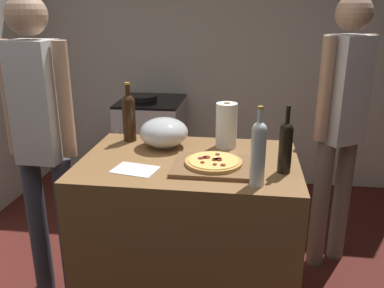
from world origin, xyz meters
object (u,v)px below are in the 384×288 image
wine_bottle_clear (258,151)px  wine_bottle_dark (129,115)px  person_in_red (341,118)px  paper_towel_roll (226,125)px  stove (152,146)px  person_in_stripes (41,134)px  mixing_bowl (164,132)px  wine_bottle_amber (286,145)px  pizza (213,162)px

wine_bottle_clear → wine_bottle_dark: wine_bottle_clear is taller
person_in_red → paper_towel_roll: bearing=-153.2°
stove → person_in_red: (1.43, -0.94, 0.57)m
paper_towel_roll → person_in_stripes: (-1.00, -0.20, -0.03)m
mixing_bowl → person_in_stripes: size_ratio=0.16×
mixing_bowl → paper_towel_roll: bearing=7.5°
mixing_bowl → wine_bottle_dark: wine_bottle_dark is taller
paper_towel_roll → wine_bottle_amber: (0.30, -0.34, 0.01)m
stove → wine_bottle_dark: bearing=-82.2°
pizza → wine_bottle_clear: wine_bottle_clear is taller
wine_bottle_amber → wine_bottle_clear: wine_bottle_clear is taller
mixing_bowl → paper_towel_roll: size_ratio=1.07×
paper_towel_roll → person_in_red: 0.78m
wine_bottle_clear → paper_towel_roll: bearing=108.2°
wine_bottle_amber → stove: 2.02m
wine_bottle_clear → person_in_stripes: size_ratio=0.21×
mixing_bowl → wine_bottle_dark: 0.25m
pizza → paper_towel_roll: paper_towel_roll is taller
wine_bottle_amber → person_in_stripes: size_ratio=0.19×
stove → person_in_red: person_in_red is taller
paper_towel_roll → pizza: bearing=-97.4°
wine_bottle_clear → wine_bottle_dark: (-0.74, 0.54, -0.01)m
wine_bottle_amber → person_in_red: (0.40, 0.69, -0.04)m
mixing_bowl → wine_bottle_dark: (-0.22, 0.08, 0.07)m
person_in_stripes → paper_towel_roll: bearing=11.5°
paper_towel_roll → wine_bottle_amber: wine_bottle_amber is taller
wine_bottle_clear → stove: bearing=116.8°
person_in_red → wine_bottle_clear: bearing=-121.7°
paper_towel_roll → stove: bearing=119.9°
wine_bottle_amber → person_in_stripes: person_in_stripes is taller
wine_bottle_amber → wine_bottle_clear: bearing=-128.1°
wine_bottle_dark → wine_bottle_amber: bearing=-23.4°
pizza → wine_bottle_dark: (-0.53, 0.37, 0.12)m
stove → person_in_stripes: (-0.26, -1.49, 0.57)m
stove → person_in_red: size_ratio=0.53×
pizza → person_in_stripes: 0.96m
stove → person_in_stripes: bearing=-99.7°
pizza → person_in_stripes: person_in_stripes is taller
wine_bottle_dark → stove: size_ratio=0.38×
pizza → person_in_stripes: (-0.95, 0.12, 0.07)m
pizza → wine_bottle_amber: (0.34, -0.01, 0.11)m
wine_bottle_clear → person_in_stripes: person_in_stripes is taller
pizza → stove: pizza is taller
wine_bottle_amber → person_in_stripes: 1.30m
wine_bottle_amber → person_in_stripes: bearing=174.1°
stove → pizza: bearing=-66.6°
wine_bottle_dark → paper_towel_roll: bearing=-3.9°
mixing_bowl → person_in_red: size_ratio=0.16×
wine_bottle_dark → person_in_red: (1.26, 0.31, -0.05)m
pizza → stove: (-0.70, 1.62, -0.50)m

